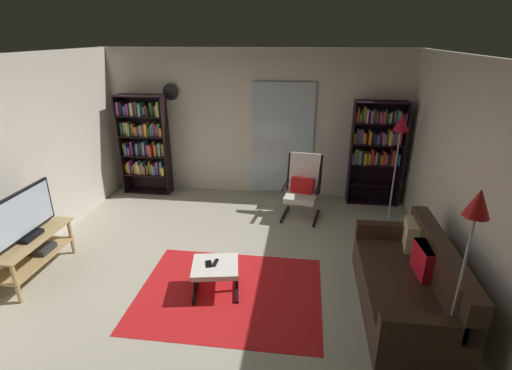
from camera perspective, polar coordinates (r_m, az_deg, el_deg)
The scene contains 17 objects.
ground_plane at distance 4.85m, azimuth -4.66°, elevation -13.98°, with size 7.02×7.02×0.00m, color #B4AE98.
wall_back at distance 6.97m, azimuth -0.05°, elevation 9.05°, with size 5.60×0.06×2.60m, color beige.
wall_right at distance 4.51m, azimuth 30.59°, elevation -1.16°, with size 0.06×6.00×2.60m, color beige.
glass_door_panel at distance 6.92m, azimuth 3.94°, elevation 6.78°, with size 1.10×0.01×2.00m, color silver.
area_rug at distance 4.64m, azimuth -3.94°, elevation -15.70°, with size 2.11×1.67×0.01m, color red.
tv_stand at distance 5.51m, azimuth -30.21°, elevation -8.29°, with size 0.45×1.15×0.52m.
television at distance 5.30m, azimuth -31.28°, elevation -4.00°, with size 0.20×1.00×0.60m.
bookshelf_near_tv at distance 7.32m, azimuth -16.26°, elevation 6.21°, with size 0.86×0.30×1.82m.
bookshelf_near_sofa at distance 6.86m, azimuth 17.48°, elevation 5.50°, with size 0.87×0.30×1.79m.
leather_sofa at distance 4.55m, azimuth 21.86°, elevation -13.61°, with size 0.83×1.88×0.83m.
lounge_armchair at distance 6.25m, azimuth 6.95°, elevation 0.05°, with size 0.65×0.72×1.02m.
ottoman at distance 4.51m, azimuth -6.07°, elevation -12.37°, with size 0.60×0.57×0.37m.
tv_remote at distance 4.49m, azimuth -6.05°, elevation -11.41°, with size 0.04×0.14×0.02m, color black.
cell_phone at distance 4.48m, azimuth -7.05°, elevation -11.57°, with size 0.07×0.14×0.01m, color black.
floor_lamp_by_sofa at distance 3.43m, azimuth 29.53°, elevation -5.59°, with size 0.22×0.22×1.74m.
floor_lamp_by_shelf at distance 6.16m, azimuth 20.65°, elevation 7.31°, with size 0.24×0.24×1.70m.
wall_clock at distance 7.15m, azimuth -12.57°, elevation 13.36°, with size 0.29×0.03×0.29m.
Camera 1 is at (0.89, -3.84, 2.81)m, focal length 26.90 mm.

